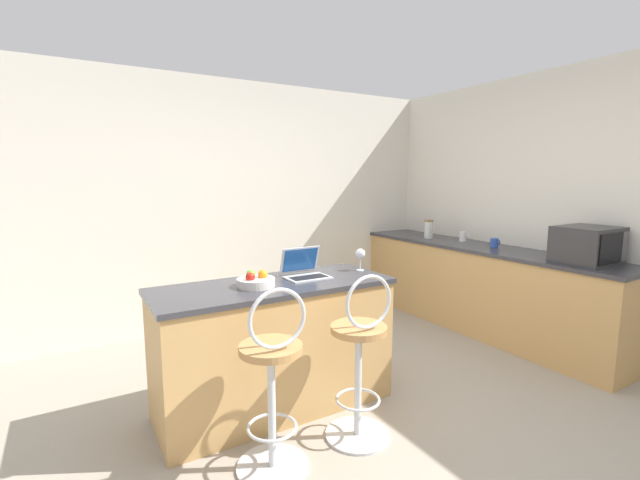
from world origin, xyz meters
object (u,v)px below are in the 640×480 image
Objects in this scene: bar_stool_far at (360,361)px; mug_blue at (495,243)px; fruit_bowl at (256,281)px; laptop at (304,270)px; storage_jar at (429,229)px; wine_glass_short at (360,254)px; microwave at (588,245)px; mug_white at (463,236)px; bar_stool_near at (273,385)px.

mug_blue is at bearing 19.78° from bar_stool_far.
bar_stool_far is 4.22× the size of fruit_bowl.
storage_jar is (2.21, 1.00, 0.05)m from laptop.
storage_jar is 2.02m from wine_glass_short.
storage_jar is at bearing 30.69° from wine_glass_short.
microwave is at bearing -14.34° from fruit_bowl.
mug_white is (0.15, -0.38, -0.05)m from storage_jar.
mug_white is at bearing 85.84° from microwave.
mug_blue is at bearing -83.66° from storage_jar.
bar_stool_far reaches higher than mug_blue.
fruit_bowl is 2.56× the size of mug_blue.
microwave is 2.82× the size of wine_glass_short.
microwave reaches higher than storage_jar.
wine_glass_short is (-1.79, 0.72, -0.03)m from microwave.
wine_glass_short reaches higher than mug_blue.
bar_stool_far is 2.18× the size of microwave.
microwave is at bearing -22.04° from wine_glass_short.
storage_jar is at bearing 91.65° from microwave.
bar_stool_near is 6.16× the size of wine_glass_short.
bar_stool_near is at bearing -130.17° from laptop.
bar_stool_near is 4.22× the size of fruit_bowl.
wine_glass_short is (0.45, 0.62, 0.52)m from bar_stool_far.
fruit_bowl is (-2.61, -1.08, -0.07)m from storage_jar.
laptop is at bearing 91.99° from bar_stool_far.
bar_stool_near is 3.45× the size of laptop.
storage_jar is at bearing 30.93° from bar_stool_near.
microwave is at bearing -92.61° from mug_blue.
bar_stool_near is 2.86m from microwave.
bar_stool_far is (0.57, 0.00, 0.00)m from bar_stool_near.
laptop is 0.41m from fruit_bowl.
fruit_bowl is 2.71m from mug_blue.
storage_jar is at bearing 37.13° from bar_stool_far.
fruit_bowl reaches higher than mug_white.
wine_glass_short is at bearing -160.98° from mug_white.
wine_glass_short is 1.62× the size of mug_white.
storage_jar is 0.86× the size of fruit_bowl.
bar_stool_far is 2.78m from storage_jar.
wine_glass_short is (-1.74, -1.03, 0.02)m from storage_jar.
mug_blue is (1.83, 0.20, -0.08)m from wine_glass_short.
storage_jar is 1.26× the size of wine_glass_short.
storage_jar is at bearing 22.41° from fruit_bowl.
mug_blue is at bearing 87.39° from microwave.
microwave is 2.24× the size of storage_jar.
mug_white is at bearing 19.02° from wine_glass_short.
laptop is (0.55, 0.65, 0.44)m from bar_stool_near.
fruit_bowl is (-0.40, -0.08, -0.02)m from laptop.
storage_jar is 2.04× the size of mug_white.
fruit_bowl is (0.15, 0.58, 0.43)m from bar_stool_near.
wine_glass_short is at bearing -3.95° from laptop.
bar_stool_near is at bearing -148.66° from wine_glass_short.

